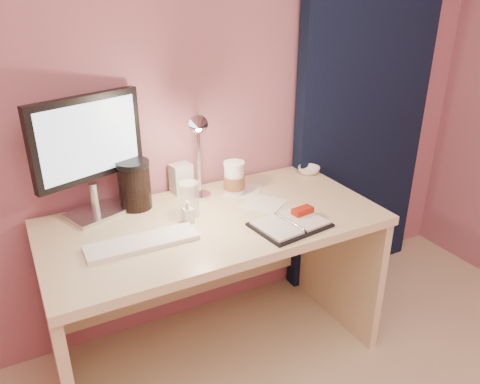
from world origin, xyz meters
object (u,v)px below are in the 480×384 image
product_box (181,178)px  monitor (87,146)px  desk_lamp (216,147)px  dark_jar (135,187)px  bowl (309,170)px  keyboard (142,242)px  lotion_bottle (188,212)px  desk (208,256)px  clear_cup (189,199)px  coffee_cup (234,179)px  planner (291,223)px

product_box → monitor: bearing=179.8°
desk_lamp → dark_jar: bearing=178.6°
bowl → product_box: (-0.66, 0.09, 0.05)m
keyboard → dark_jar: dark_jar is taller
lotion_bottle → desk_lamp: 0.30m
desk → product_box: (-0.02, 0.24, 0.30)m
desk → keyboard: (-0.33, -0.14, 0.23)m
dark_jar → desk: bearing=-35.4°
dark_jar → clear_cup: bearing=-45.2°
desk_lamp → keyboard: bearing=-134.1°
monitor → desk_lamp: bearing=-36.1°
keyboard → monitor: bearing=107.5°
desk → clear_cup: bearing=179.7°
keyboard → coffee_cup: (0.51, 0.24, 0.07)m
clear_cup → bowl: bearing=11.9°
monitor → keyboard: 0.45m
desk → coffee_cup: (0.19, 0.10, 0.30)m
clear_cup → planner: bearing=-40.2°
bowl → planner: bearing=-132.5°
keyboard → bowl: bearing=17.7°
planner → desk_lamp: desk_lamp is taller
bowl → lotion_bottle: size_ratio=1.21×
coffee_cup → product_box: size_ratio=1.14×
desk → keyboard: keyboard is taller
coffee_cup → lotion_bottle: coffee_cup is taller
keyboard → desk_lamp: size_ratio=0.99×
dark_jar → monitor: bearing=177.4°
dark_jar → product_box: bearing=14.3°
bowl → lotion_bottle: lotion_bottle is taller
keyboard → bowl: (0.97, 0.29, 0.01)m
coffee_cup → lotion_bottle: size_ratio=1.70×
desk → clear_cup: size_ratio=9.48×
monitor → keyboard: bearing=-93.7°
planner → lotion_bottle: (-0.36, 0.22, 0.04)m
desk → coffee_cup: 0.37m
keyboard → product_box: 0.49m
desk → planner: bearing=-47.6°
planner → coffee_cup: bearing=92.4°
bowl → product_box: product_box is taller
product_box → desk_lamp: desk_lamp is taller
planner → clear_cup: clear_cup is taller
monitor → keyboard: monitor is taller
product_box → desk: bearing=-93.1°
keyboard → product_box: size_ratio=3.03×
planner → clear_cup: 0.43m
keyboard → desk_lamp: 0.51m
coffee_cup → product_box: 0.25m
monitor → bowl: monitor is taller
monitor → product_box: 0.47m
desk → clear_cup: clear_cup is taller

